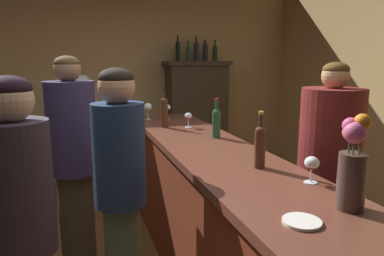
# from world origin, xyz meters

# --- Properties ---
(wall_back) EXTENTS (5.65, 0.12, 2.86)m
(wall_back) POSITION_xyz_m (0.00, 2.88, 1.43)
(wall_back) COLOR tan
(wall_back) RESTS_ON ground
(bar_counter) EXTENTS (0.62, 3.07, 1.07)m
(bar_counter) POSITION_xyz_m (0.48, 0.04, 0.54)
(bar_counter) COLOR maroon
(bar_counter) RESTS_ON ground
(display_cabinet) EXTENTS (0.91, 0.44, 1.65)m
(display_cabinet) POSITION_xyz_m (1.24, 2.57, 0.86)
(display_cabinet) COLOR #392F21
(display_cabinet) RESTS_ON ground
(wine_bottle_chardonnay) EXTENTS (0.06, 0.06, 0.34)m
(wine_bottle_chardonnay) POSITION_xyz_m (0.34, 0.84, 1.22)
(wine_bottle_chardonnay) COLOR #462815
(wine_bottle_chardonnay) RESTS_ON bar_counter
(wine_bottle_rose) EXTENTS (0.07, 0.07, 0.31)m
(wine_bottle_rose) POSITION_xyz_m (0.62, 0.30, 1.20)
(wine_bottle_rose) COLOR #224E2D
(wine_bottle_rose) RESTS_ON bar_counter
(wine_bottle_pinot) EXTENTS (0.06, 0.06, 0.32)m
(wine_bottle_pinot) POSITION_xyz_m (0.56, -0.49, 1.21)
(wine_bottle_pinot) COLOR #4B291D
(wine_bottle_pinot) RESTS_ON bar_counter
(wine_glass_front) EXTENTS (0.08, 0.08, 0.15)m
(wine_glass_front) POSITION_xyz_m (0.48, 1.29, 1.18)
(wine_glass_front) COLOR white
(wine_glass_front) RESTS_ON bar_counter
(wine_glass_mid) EXTENTS (0.07, 0.07, 0.13)m
(wine_glass_mid) POSITION_xyz_m (0.54, 0.76, 1.17)
(wine_glass_mid) COLOR white
(wine_glass_mid) RESTS_ON bar_counter
(wine_glass_rear) EXTENTS (0.07, 0.07, 0.13)m
(wine_glass_rear) POSITION_xyz_m (0.68, -0.79, 1.16)
(wine_glass_rear) COLOR white
(wine_glass_rear) RESTS_ON bar_counter
(wine_glass_spare) EXTENTS (0.08, 0.08, 0.17)m
(wine_glass_spare) POSITION_xyz_m (0.28, 1.29, 1.20)
(wine_glass_spare) COLOR white
(wine_glass_spare) RESTS_ON bar_counter
(flower_arrangement) EXTENTS (0.12, 0.14, 0.39)m
(flower_arrangement) POSITION_xyz_m (0.64, -1.10, 1.27)
(flower_arrangement) COLOR #47352C
(flower_arrangement) RESTS_ON bar_counter
(cheese_plate) EXTENTS (0.15, 0.15, 0.01)m
(cheese_plate) POSITION_xyz_m (0.37, -1.15, 1.08)
(cheese_plate) COLOR white
(cheese_plate) RESTS_ON bar_counter
(display_bottle_left) EXTENTS (0.06, 0.06, 0.34)m
(display_bottle_left) POSITION_xyz_m (0.97, 2.57, 1.80)
(display_bottle_left) COLOR black
(display_bottle_left) RESTS_ON display_cabinet
(display_bottle_midleft) EXTENTS (0.07, 0.07, 0.28)m
(display_bottle_midleft) POSITION_xyz_m (1.12, 2.57, 1.77)
(display_bottle_midleft) COLOR #304835
(display_bottle_midleft) RESTS_ON display_cabinet
(display_bottle_center) EXTENTS (0.07, 0.07, 0.34)m
(display_bottle_center) POSITION_xyz_m (1.24, 2.57, 1.79)
(display_bottle_center) COLOR #232434
(display_bottle_center) RESTS_ON display_cabinet
(display_bottle_midright) EXTENTS (0.08, 0.08, 0.29)m
(display_bottle_midright) POSITION_xyz_m (1.37, 2.57, 1.78)
(display_bottle_midright) COLOR #222335
(display_bottle_midright) RESTS_ON display_cabinet
(display_bottle_right) EXTENTS (0.07, 0.07, 0.29)m
(display_bottle_right) POSITION_xyz_m (1.52, 2.57, 1.77)
(display_bottle_right) COLOR #163A21
(display_bottle_right) RESTS_ON display_cabinet
(patron_tall) EXTENTS (0.30, 0.30, 1.63)m
(patron_tall) POSITION_xyz_m (-0.18, -0.18, 0.92)
(patron_tall) COLOR #446050
(patron_tall) RESTS_ON ground
(patron_in_navy) EXTENTS (0.34, 0.34, 1.70)m
(patron_in_navy) POSITION_xyz_m (-0.44, 0.37, 0.93)
(patron_in_navy) COLOR #323325
(patron_in_navy) RESTS_ON ground
(patron_by_cabinet) EXTENTS (0.35, 0.35, 1.51)m
(patron_by_cabinet) POSITION_xyz_m (-0.34, 1.75, 0.83)
(patron_by_cabinet) COLOR #999493
(patron_by_cabinet) RESTS_ON ground
(patron_redhead) EXTENTS (0.31, 0.31, 1.60)m
(patron_redhead) POSITION_xyz_m (-0.67, -0.50, 0.90)
(patron_redhead) COLOR maroon
(patron_redhead) RESTS_ON ground
(bartender) EXTENTS (0.40, 0.40, 1.65)m
(bartender) POSITION_xyz_m (1.15, -0.35, 0.90)
(bartender) COLOR #222946
(bartender) RESTS_ON ground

